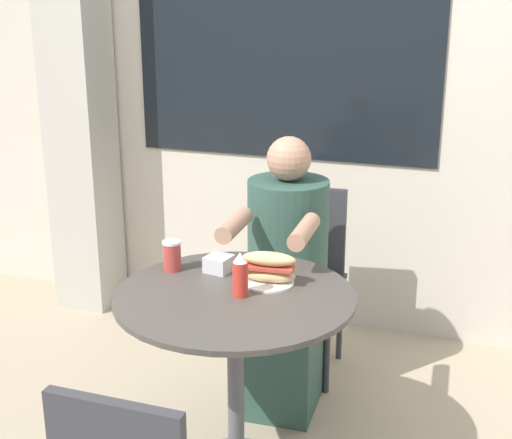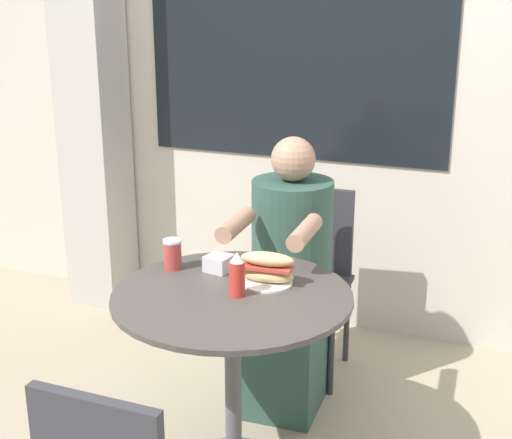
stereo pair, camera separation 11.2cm
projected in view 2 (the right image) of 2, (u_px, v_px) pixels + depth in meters
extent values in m
cube|color=beige|center=(347.00, 65.00, 3.55)|extent=(8.00, 0.08, 2.80)
cube|color=black|center=(295.00, 19.00, 3.54)|extent=(1.60, 0.01, 1.41)
cube|color=#B2ADA3|center=(92.00, 96.00, 3.91)|extent=(0.30, 0.30, 2.40)
cylinder|color=#47423D|center=(232.00, 296.00, 2.46)|extent=(0.84, 0.84, 0.02)
cylinder|color=#515156|center=(233.00, 390.00, 2.57)|extent=(0.06, 0.06, 0.72)
cube|color=#333338|center=(306.00, 286.00, 3.31)|extent=(0.40, 0.40, 0.02)
cube|color=#333338|center=(317.00, 230.00, 3.40)|extent=(0.35, 0.05, 0.42)
cylinder|color=#333338|center=(331.00, 351.00, 3.18)|extent=(0.03, 0.03, 0.43)
cylinder|color=#333338|center=(261.00, 340.00, 3.28)|extent=(0.03, 0.03, 0.43)
cylinder|color=#333338|center=(347.00, 321.00, 3.48)|extent=(0.03, 0.03, 0.43)
cylinder|color=#333338|center=(282.00, 311.00, 3.58)|extent=(0.03, 0.03, 0.43)
cube|color=#2D4C42|center=(286.00, 355.00, 3.13)|extent=(0.35, 0.44, 0.45)
cylinder|color=#2D4C42|center=(292.00, 243.00, 3.03)|extent=(0.34, 0.34, 0.55)
sphere|color=tan|center=(293.00, 159.00, 2.92)|extent=(0.18, 0.18, 0.18)
cylinder|color=tan|center=(305.00, 232.00, 2.66)|extent=(0.08, 0.28, 0.07)
cylinder|color=tan|center=(236.00, 225.00, 2.75)|extent=(0.08, 0.28, 0.07)
cylinder|color=white|center=(267.00, 283.00, 2.53)|extent=(0.18, 0.18, 0.01)
ellipsoid|color=#DBB77A|center=(267.00, 275.00, 2.52)|extent=(0.20, 0.09, 0.05)
cube|color=#B74233|center=(267.00, 267.00, 2.51)|extent=(0.18, 0.09, 0.01)
ellipsoid|color=#DBB77A|center=(267.00, 259.00, 2.51)|extent=(0.20, 0.09, 0.05)
cylinder|color=#B73D38|center=(173.00, 256.00, 2.66)|extent=(0.07, 0.07, 0.10)
cylinder|color=white|center=(172.00, 241.00, 2.64)|extent=(0.07, 0.07, 0.01)
cube|color=silver|center=(219.00, 263.00, 2.64)|extent=(0.10, 0.10, 0.06)
cylinder|color=red|center=(237.00, 279.00, 2.42)|extent=(0.05, 0.05, 0.12)
cone|color=white|center=(237.00, 257.00, 2.39)|extent=(0.05, 0.05, 0.03)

